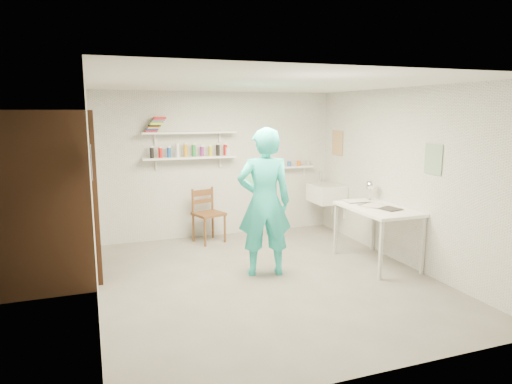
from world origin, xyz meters
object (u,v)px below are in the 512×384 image
object	(u,v)px
desk_lamp	(371,185)
wooden_chair	(209,214)
man	(264,202)
belfast_sink	(326,193)
work_table	(376,236)
wall_clock	(255,176)

from	to	relation	value
desk_lamp	wooden_chair	bearing A→B (deg)	147.62
man	desk_lamp	distance (m)	1.83
belfast_sink	desk_lamp	world-z (taller)	desk_lamp
belfast_sink	wooden_chair	bearing A→B (deg)	175.12
work_table	desk_lamp	world-z (taller)	desk_lamp
wall_clock	desk_lamp	xyz separation A→B (m)	(1.84, 0.11, -0.25)
wooden_chair	belfast_sink	bearing A→B (deg)	-23.51
wooden_chair	desk_lamp	bearing A→B (deg)	-51.01
wall_clock	desk_lamp	bearing A→B (deg)	15.72
man	belfast_sink	bearing A→B (deg)	-126.65
man	wall_clock	bearing A→B (deg)	-65.64
man	wall_clock	size ratio (longest dim) A/B	5.56
wooden_chair	work_table	xyz separation A→B (m)	(1.91, -1.81, -0.07)
wall_clock	man	bearing A→B (deg)	-65.64
desk_lamp	man	bearing A→B (deg)	-169.61
belfast_sink	desk_lamp	size ratio (longest dim) A/B	4.02
man	desk_lamp	xyz separation A→B (m)	(1.79, 0.33, 0.07)
wall_clock	belfast_sink	bearing A→B (deg)	48.26
man	work_table	size ratio (longest dim) A/B	1.58
wall_clock	work_table	bearing A→B (deg)	-0.30
man	wall_clock	world-z (taller)	man
wall_clock	work_table	world-z (taller)	wall_clock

